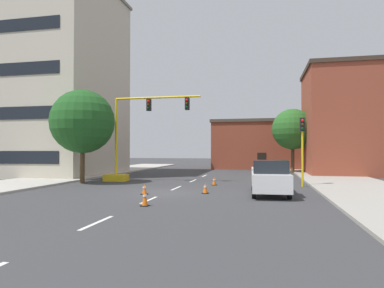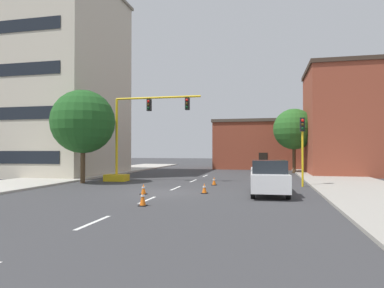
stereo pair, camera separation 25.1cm
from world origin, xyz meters
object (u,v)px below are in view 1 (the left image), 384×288
Objects in this scene: pickup_truck_white at (269,178)px; traffic_signal_gantry at (127,155)px; traffic_cone_roadside_a at (214,181)px; traffic_cone_roadside_c at (205,188)px; tree_left_near at (83,122)px; tree_right_far at (293,129)px; traffic_cone_roadside_b at (145,198)px; traffic_cone_roadside_d at (144,189)px; traffic_light_pole_right at (302,136)px.

traffic_signal_gantry is at bearing 152.29° from pickup_truck_white.
traffic_cone_roadside_c is at bearing -88.08° from traffic_cone_roadside_a.
traffic_signal_gantry is 7.75m from traffic_cone_roadside_a.
tree_left_near is 11.65× the size of traffic_cone_roadside_c.
traffic_signal_gantry reaches higher than traffic_cone_roadside_c.
traffic_signal_gantry is 1.12× the size of tree_right_far.
pickup_truck_white reaches higher than traffic_cone_roadside_b.
tree_right_far reaches higher than traffic_cone_roadside_c.
traffic_signal_gantry is 12.73m from pickup_truck_white.
traffic_cone_roadside_c reaches higher than traffic_cone_roadside_a.
traffic_cone_roadside_a is 6.68m from traffic_cone_roadside_d.
tree_right_far is 22.98m from traffic_cone_roadside_d.
tree_left_near is (-16.32, -0.93, 1.21)m from traffic_light_pole_right.
traffic_cone_roadside_b reaches higher than traffic_cone_roadside_c.
tree_left_near is 11.72× the size of traffic_cone_roadside_d.
traffic_signal_gantry is 1.65× the size of traffic_light_pole_right.
tree_right_far is at bearing 81.63° from pickup_truck_white.
tree_right_far is at bearing 70.79° from traffic_cone_roadside_b.
traffic_cone_roadside_a is (-6.16, -0.32, -3.23)m from traffic_light_pole_right.
traffic_light_pole_right is 8.47m from traffic_cone_roadside_c.
traffic_signal_gantry reaches higher than traffic_cone_roadside_a.
traffic_cone_roadside_a is at bearing 79.60° from traffic_cone_roadside_b.
pickup_truck_white is 8.92× the size of traffic_cone_roadside_d.
pickup_truck_white is (-2.77, -18.82, -3.85)m from tree_right_far.
traffic_cone_roadside_a is at bearing 61.39° from traffic_cone_roadside_d.
tree_left_near is at bearing 142.96° from traffic_cone_roadside_d.
pickup_truck_white reaches higher than traffic_cone_roadside_a.
tree_left_near reaches higher than traffic_cone_roadside_a.
pickup_truck_white is 7.41× the size of traffic_cone_roadside_b.
tree_right_far reaches higher than traffic_cone_roadside_d.
tree_right_far is at bearing 64.16° from traffic_cone_roadside_d.
traffic_cone_roadside_b is (5.59, -11.18, -1.81)m from traffic_signal_gantry.
tree_left_near is 1.31× the size of pickup_truck_white.
tree_right_far reaches higher than traffic_cone_roadside_b.
pickup_truck_white is 3.76m from traffic_cone_roadside_c.
traffic_cone_roadside_b is (-1.78, -9.70, 0.06)m from traffic_cone_roadside_a.
tree_left_near reaches higher than traffic_cone_roadside_b.
traffic_cone_roadside_a is at bearing 3.44° from tree_left_near.
tree_left_near is 11.96m from traffic_cone_roadside_c.
tree_right_far is at bearing 88.15° from traffic_light_pole_right.
pickup_truck_white is at bearing 43.23° from traffic_cone_roadside_b.
tree_right_far is 20.69m from traffic_cone_roadside_c.
traffic_cone_roadside_a is at bearing -11.40° from traffic_signal_gantry.
traffic_signal_gantry is 12.92× the size of traffic_cone_roadside_a.
traffic_cone_roadside_a is (-3.85, 4.41, -0.67)m from pickup_truck_white.
traffic_cone_roadside_d is at bearing -118.61° from traffic_cone_roadside_a.
traffic_cone_roadside_d is at bearing -161.10° from traffic_cone_roadside_c.
traffic_light_pole_right is 6.97m from traffic_cone_roadside_a.
pickup_truck_white is 8.92× the size of traffic_cone_roadside_a.
traffic_cone_roadside_d is (4.17, -7.35, -1.87)m from traffic_signal_gantry.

